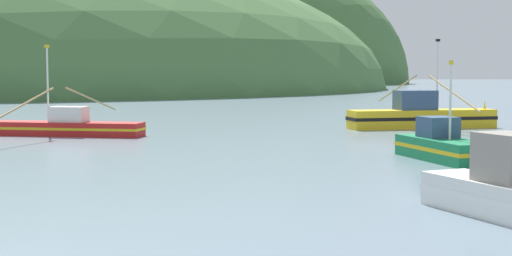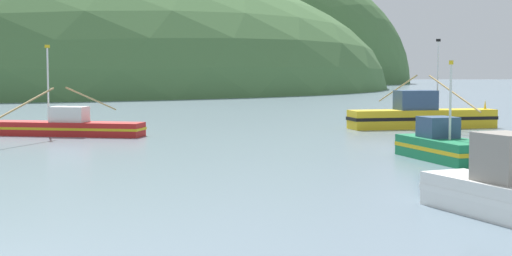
{
  "view_description": "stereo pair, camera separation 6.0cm",
  "coord_description": "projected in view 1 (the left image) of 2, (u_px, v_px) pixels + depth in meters",
  "views": [
    {
      "loc": [
        7.42,
        -15.64,
        4.47
      ],
      "look_at": [
        8.33,
        23.55,
        1.4
      ],
      "focal_mm": 53.31,
      "sensor_mm": 36.0,
      "label": 1
    },
    {
      "loc": [
        7.48,
        -15.65,
        4.47
      ],
      "look_at": [
        8.33,
        23.55,
        1.4
      ],
      "focal_mm": 53.31,
      "sensor_mm": 36.0,
      "label": 2
    }
  ],
  "objects": [
    {
      "name": "fishing_boat_yellow",
      "position": [
        421.0,
        116.0,
        56.98
      ],
      "size": [
        11.54,
        17.04,
        6.69
      ],
      "rotation": [
        0.0,
        0.0,
        0.2
      ],
      "color": "gold",
      "rests_on": "ground"
    },
    {
      "name": "fishing_boat_green",
      "position": [
        444.0,
        146.0,
        37.11
      ],
      "size": [
        3.76,
        6.68,
        4.86
      ],
      "rotation": [
        0.0,
        0.0,
        4.97
      ],
      "color": "#197A47",
      "rests_on": "ground"
    },
    {
      "name": "fishing_boat_red",
      "position": [
        61.0,
        126.0,
        50.68
      ],
      "size": [
        11.56,
        19.65,
        6.05
      ],
      "rotation": [
        0.0,
        0.0,
        2.93
      ],
      "color": "red",
      "rests_on": "ground"
    },
    {
      "name": "hill_far_center",
      "position": [
        271.0,
        83.0,
        230.36
      ],
      "size": [
        83.12,
        66.5,
        71.2
      ],
      "primitive_type": "ellipsoid",
      "color": "#47703D",
      "rests_on": "ground"
    }
  ]
}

